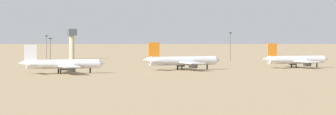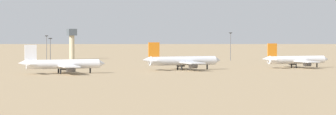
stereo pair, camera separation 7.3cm
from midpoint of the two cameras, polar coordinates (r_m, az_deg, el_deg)
ground at (r=338.62m, az=-1.52°, el=-1.16°), size 4000.00×4000.00×0.00m
ridge_center at (r=1290.83m, az=-9.34°, el=2.74°), size 357.25×257.96×71.50m
ridge_east at (r=1536.53m, az=2.26°, el=2.94°), size 283.69×249.88×87.46m
parked_jet_white_2 at (r=344.33m, az=-7.31°, el=-0.46°), size 36.57×30.88×12.07m
parked_jet_orange_3 at (r=372.34m, az=0.97°, el=-0.23°), size 38.03×31.94×12.57m
parked_jet_orange_4 at (r=396.37m, az=8.80°, el=-0.16°), size 35.49×29.81×11.73m
control_tower at (r=510.15m, az=-6.64°, el=1.15°), size 5.20×5.20×18.54m
light_pole_west at (r=482.21m, az=4.33°, el=0.90°), size 1.80×0.50×16.42m
light_pole_mid at (r=486.92m, az=-8.36°, el=0.79°), size 1.80×0.50×14.68m
light_pole_east at (r=429.22m, az=-8.10°, el=0.58°), size 1.80×0.50×13.87m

